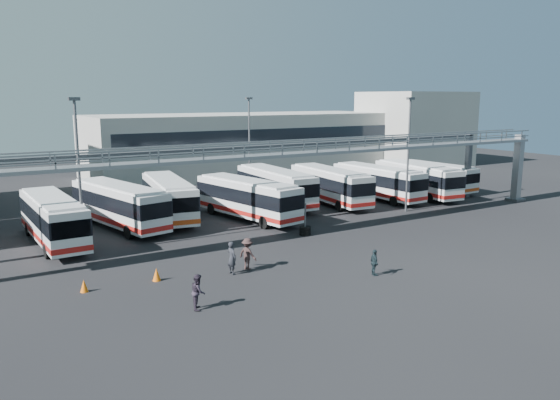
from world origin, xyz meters
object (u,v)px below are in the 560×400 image
bus_6 (330,184)px  pedestrian_c (248,254)px  pedestrian_b (198,292)px  light_pole_back (249,141)px  bus_3 (169,197)px  cone_right (157,274)px  pedestrian_d (374,263)px  bus_9 (435,176)px  pedestrian_a (232,258)px  bus_2 (119,204)px  bus_7 (378,181)px  bus_1 (53,218)px  bus_4 (247,197)px  light_pole_left (79,168)px  light_pole_mid (408,148)px  cone_left (84,286)px  tire_stack (305,230)px  bus_5 (275,186)px  bus_8 (417,178)px

bus_6 → pedestrian_c: size_ratio=5.97×
pedestrian_b → bus_6: bearing=-26.8°
light_pole_back → bus_3: light_pole_back is taller
bus_6 → cone_right: (-21.96, -13.19, -1.53)m
light_pole_back → bus_6: 10.22m
light_pole_back → pedestrian_c: bearing=-118.7°
bus_3 → pedestrian_d: size_ratio=7.49×
bus_9 → pedestrian_a: size_ratio=5.15×
bus_2 → bus_7: bus_2 is taller
pedestrian_b → cone_right: pedestrian_b is taller
pedestrian_a → pedestrian_b: bearing=131.1°
bus_1 → bus_4: 15.37m
light_pole_left → bus_7: light_pole_left is taller
bus_1 → bus_9: 39.95m
light_pole_mid → pedestrian_b: 28.36m
pedestrian_c → light_pole_left: bearing=21.0°
bus_3 → pedestrian_b: (-5.90, -20.04, -1.03)m
pedestrian_a → cone_left: 8.21m
bus_1 → bus_2: size_ratio=0.95×
bus_7 → tire_stack: 16.82m
pedestrian_d → cone_left: pedestrian_d is taller
light_pole_left → light_pole_back: (20.00, 14.00, 0.00)m
bus_5 → pedestrian_a: bus_5 is taller
pedestrian_d → pedestrian_a: bearing=75.3°
bus_3 → pedestrian_c: size_ratio=6.05×
bus_6 → tire_stack: (-9.01, -9.03, -1.49)m
bus_7 → bus_5: bearing=163.9°
bus_5 → bus_9: (19.44, -1.91, -0.26)m
bus_1 → pedestrian_d: bearing=-51.4°
pedestrian_a → bus_8: bearing=-70.3°
pedestrian_c → cone_left: size_ratio=2.84×
light_pole_back → bus_9: 20.89m
cone_right → pedestrian_b: bearing=-85.9°
tire_stack → cone_right: bearing=-162.2°
cone_right → tire_stack: 13.60m
light_pole_back → pedestrian_b: bearing=-123.0°
bus_8 → cone_left: (-35.95, -11.39, -1.55)m
pedestrian_d → pedestrian_b: bearing=105.5°
bus_2 → bus_5: bearing=-6.8°
bus_2 → tire_stack: size_ratio=4.81×
bus_7 → tire_stack: (-14.51, -8.38, -1.44)m
light_pole_back → pedestrian_b: light_pole_back is taller
bus_2 → light_pole_left: bearing=-135.0°
light_pole_left → light_pole_mid: 28.02m
bus_5 → bus_7: (10.52, -2.60, -0.08)m
bus_2 → cone_right: size_ratio=15.76×
light_pole_left → pedestrian_d: size_ratio=6.56×
light_pole_left → cone_left: 9.29m
pedestrian_b → pedestrian_d: bearing=-70.4°
bus_7 → pedestrian_b: 32.35m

